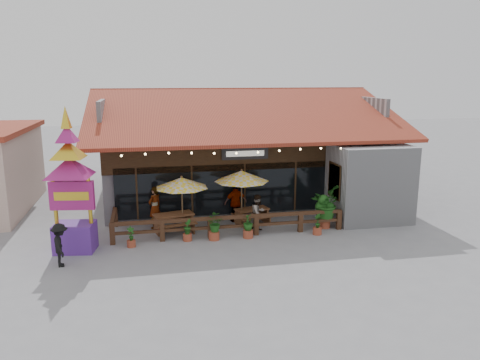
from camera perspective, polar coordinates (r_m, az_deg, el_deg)
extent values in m
plane|color=gray|center=(20.93, 2.99, -6.15)|extent=(100.00, 100.00, 0.00)
cube|color=#B3B3B8|center=(27.08, -0.67, 2.51)|extent=(14.00, 10.00, 4.00)
cube|color=#372411|center=(21.69, -2.03, 3.23)|extent=(11.00, 0.16, 1.60)
cube|color=black|center=(22.01, -1.99, -1.15)|extent=(10.00, 0.12, 2.40)
cube|color=#F5B16E|center=(22.20, -2.08, -1.03)|extent=(9.80, 0.05, 2.20)
cube|color=#B3B3B8|center=(22.87, 15.46, -0.31)|extent=(3.50, 2.70, 3.60)
cube|color=#AF2B1C|center=(21.94, 11.45, -0.10)|extent=(0.06, 1.20, 1.50)
cube|color=#372411|center=(21.94, 11.42, -0.10)|extent=(0.04, 1.34, 1.64)
cube|color=#A43B25|center=(23.32, 0.96, 8.09)|extent=(15.50, 7.05, 2.37)
cube|color=#A43B25|center=(30.17, -1.95, 9.06)|extent=(15.50, 7.05, 2.37)
cube|color=#A43B25|center=(26.69, -0.69, 11.04)|extent=(15.50, 0.30, 0.12)
cube|color=#B3B3B8|center=(26.35, -15.94, 7.68)|extent=(0.20, 9.00, 1.80)
cube|color=#B3B3B8|center=(28.89, 13.23, 8.20)|extent=(0.20, 9.00, 1.80)
cube|color=black|center=(21.76, 0.62, 3.27)|extent=(2.20, 0.10, 0.55)
cube|color=silver|center=(21.70, 0.65, 3.24)|extent=(1.80, 0.02, 0.25)
cube|color=#372411|center=(21.69, -12.46, -1.64)|extent=(0.08, 0.08, 2.40)
cube|color=#372411|center=(21.78, -5.87, -1.35)|extent=(0.08, 0.08, 2.40)
cube|color=#372411|center=(22.15, 0.58, -1.05)|extent=(0.08, 0.08, 2.40)
cube|color=#372411|center=(22.79, 6.73, -0.76)|extent=(0.08, 0.08, 2.40)
sphere|color=#FFD58C|center=(19.55, -14.26, 2.88)|extent=(0.09, 0.09, 0.09)
sphere|color=#FFD58C|center=(19.52, -11.48, 3.12)|extent=(0.09, 0.09, 0.09)
sphere|color=#FFD58C|center=(19.54, -8.69, 3.26)|extent=(0.09, 0.09, 0.09)
sphere|color=#FFD58C|center=(19.62, -5.91, 3.29)|extent=(0.09, 0.09, 0.09)
sphere|color=#FFD58C|center=(19.74, -3.16, 3.27)|extent=(0.09, 0.09, 0.09)
sphere|color=#FFD58C|center=(19.90, -0.45, 3.28)|extent=(0.09, 0.09, 0.09)
sphere|color=#FFD58C|center=(20.10, 2.21, 3.40)|extent=(0.09, 0.09, 0.09)
sphere|color=#FFD58C|center=(20.34, 4.82, 3.58)|extent=(0.09, 0.09, 0.09)
sphere|color=#FFD58C|center=(20.62, 7.36, 3.75)|extent=(0.09, 0.09, 0.09)
sphere|color=#FFD58C|center=(20.94, 9.83, 3.83)|extent=(0.09, 0.09, 0.09)
sphere|color=#FFD58C|center=(21.31, 12.21, 3.80)|extent=(0.09, 0.09, 0.09)
cube|color=#452818|center=(19.76, -15.31, -6.36)|extent=(0.20, 0.20, 0.90)
cube|color=#452818|center=(19.71, -9.47, -6.12)|extent=(0.20, 0.20, 0.90)
cube|color=#452818|center=(19.87, -3.67, -5.82)|extent=(0.20, 0.20, 0.90)
cube|color=#452818|center=(20.22, 1.98, -5.48)|extent=(0.20, 0.20, 0.90)
cube|color=#452818|center=(20.76, 7.38, -5.10)|extent=(0.20, 0.20, 0.90)
cube|color=#452818|center=(21.39, 11.96, -4.74)|extent=(0.20, 0.20, 0.90)
cube|color=#452818|center=(19.88, -1.11, -4.58)|extent=(9.80, 0.16, 0.14)
cube|color=#452818|center=(20.00, -1.10, -5.67)|extent=(9.80, 0.12, 0.12)
cube|color=#452818|center=(20.83, -15.16, -4.22)|extent=(0.16, 2.50, 0.14)
cube|color=#452818|center=(22.05, -14.93, -4.38)|extent=(0.20, 0.20, 0.90)
cylinder|color=brown|center=(20.72, -7.05, -3.05)|extent=(0.06, 0.06, 2.33)
cone|color=yellow|center=(20.47, -7.13, -0.31)|extent=(3.07, 3.07, 0.46)
sphere|color=brown|center=(20.42, -7.15, 0.38)|extent=(0.10, 0.10, 0.10)
cylinder|color=black|center=(21.05, -6.97, -6.04)|extent=(0.45, 0.45, 0.06)
cylinder|color=brown|center=(21.27, 0.20, -2.35)|extent=(0.06, 0.06, 2.48)
cone|color=yellow|center=(21.02, 0.20, 0.50)|extent=(2.81, 2.81, 0.49)
sphere|color=brown|center=(20.97, 0.20, 1.22)|extent=(0.11, 0.11, 0.11)
cylinder|color=black|center=(21.61, 0.20, -5.44)|extent=(0.47, 0.47, 0.06)
cube|color=brown|center=(20.68, -8.12, -4.19)|extent=(1.85, 1.18, 0.06)
cube|color=brown|center=(20.61, -10.09, -5.47)|extent=(0.26, 0.75, 0.79)
cube|color=brown|center=(21.01, -6.12, -5.00)|extent=(0.26, 0.75, 0.79)
cube|color=brown|center=(20.24, -7.60, -5.50)|extent=(1.74, 0.69, 0.05)
cube|color=brown|center=(21.32, -8.55, -4.60)|extent=(1.74, 0.69, 0.05)
cube|color=brown|center=(21.61, 1.46, -3.57)|extent=(1.66, 1.07, 0.06)
cube|color=brown|center=(21.43, -0.15, -4.70)|extent=(0.24, 0.67, 0.71)
cube|color=brown|center=(22.01, 3.01, -4.25)|extent=(0.24, 0.67, 0.71)
cube|color=brown|center=(21.24, 2.10, -4.67)|extent=(1.55, 0.63, 0.05)
cube|color=brown|center=(22.14, 0.84, -3.95)|extent=(1.55, 0.63, 0.05)
cube|color=#592792|center=(19.47, -19.45, -6.57)|extent=(1.64, 1.33, 1.12)
cube|color=#A21E6F|center=(19.01, -19.81, -1.78)|extent=(1.69, 0.48, 1.12)
cube|color=gold|center=(18.89, -19.87, -1.87)|extent=(1.30, 0.22, 0.33)
cylinder|color=gold|center=(19.17, -21.70, -2.39)|extent=(0.15, 0.15, 1.87)
cylinder|color=gold|center=(18.97, -17.82, -2.25)|extent=(0.15, 0.15, 1.87)
pyramid|color=#A21E6F|center=(18.72, -20.15, 2.66)|extent=(2.54, 2.54, 0.75)
pyramid|color=gold|center=(18.64, -20.29, 4.49)|extent=(1.80, 1.80, 0.65)
pyramid|color=#A21E6F|center=(18.57, -20.43, 6.34)|extent=(1.17, 1.17, 0.65)
pyramid|color=gold|center=(18.52, -20.59, 8.49)|extent=(0.53, 0.53, 0.84)
cylinder|color=#964028|center=(21.57, 10.25, -5.24)|extent=(0.52, 0.52, 0.38)
imported|color=#1B5217|center=(21.31, 10.35, -2.76)|extent=(1.73, 1.80, 1.55)
sphere|color=#1B5217|center=(21.35, 10.73, -3.56)|extent=(0.52, 0.52, 0.52)
sphere|color=#1B5217|center=(21.41, 9.96, -3.01)|extent=(0.45, 0.45, 0.45)
imported|color=#372411|center=(21.29, -10.34, -3.31)|extent=(0.83, 0.82, 1.93)
imported|color=#372411|center=(20.59, 2.23, -4.04)|extent=(1.02, 1.00, 1.66)
imported|color=#372411|center=(21.90, -0.53, -2.75)|extent=(1.15, 0.62, 1.86)
imported|color=black|center=(18.05, -21.06, -7.41)|extent=(0.80, 1.13, 1.59)
cylinder|color=#964028|center=(19.40, -13.10, -7.56)|extent=(0.35, 0.35, 0.28)
imported|color=#1B5217|center=(19.27, -13.17, -6.37)|extent=(0.34, 0.27, 0.57)
cylinder|color=#964028|center=(19.71, -6.42, -6.94)|extent=(0.38, 0.38, 0.30)
imported|color=#1B5217|center=(19.57, -6.45, -5.65)|extent=(0.31, 0.37, 0.63)
cylinder|color=#964028|center=(19.72, -3.18, -6.79)|extent=(0.45, 0.45, 0.36)
imported|color=#1B5217|center=(19.54, -3.20, -5.25)|extent=(0.87, 0.89, 0.75)
cylinder|color=#964028|center=(19.93, 0.99, -6.58)|extent=(0.43, 0.43, 0.34)
imported|color=#1B5217|center=(19.76, 0.99, -5.14)|extent=(0.56, 0.56, 0.71)
cylinder|color=#964028|center=(20.62, 9.39, -6.15)|extent=(0.39, 0.39, 0.31)
imported|color=#1B5217|center=(20.47, 9.44, -4.88)|extent=(0.26, 0.36, 0.64)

